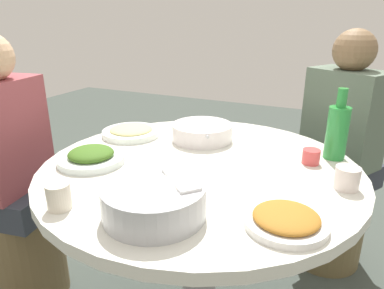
% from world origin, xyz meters
% --- Properties ---
extents(round_dining_table, '(1.12, 1.12, 0.76)m').
position_xyz_m(round_dining_table, '(0.00, 0.00, 0.62)').
color(round_dining_table, '#99999E').
rests_on(round_dining_table, ground).
extents(rice_bowl, '(0.27, 0.27, 0.10)m').
position_xyz_m(rice_bowl, '(-0.03, 0.36, 0.81)').
color(rice_bowl, '#B2B5BA').
rests_on(rice_bowl, round_dining_table).
extents(soup_bowl, '(0.25, 0.25, 0.07)m').
position_xyz_m(soup_bowl, '(0.10, -0.25, 0.79)').
color(soup_bowl, white).
rests_on(soup_bowl, round_dining_table).
extents(dish_stirfry, '(0.21, 0.21, 0.04)m').
position_xyz_m(dish_stirfry, '(-0.35, 0.26, 0.78)').
color(dish_stirfry, white).
rests_on(dish_stirfry, round_dining_table).
extents(dish_greens, '(0.24, 0.24, 0.06)m').
position_xyz_m(dish_greens, '(0.36, 0.15, 0.78)').
color(dish_greens, silver).
rests_on(dish_greens, round_dining_table).
extents(dish_noodles, '(0.25, 0.25, 0.04)m').
position_xyz_m(dish_noodles, '(0.40, -0.17, 0.78)').
color(dish_noodles, white).
rests_on(dish_noodles, round_dining_table).
extents(green_bottle, '(0.08, 0.08, 0.26)m').
position_xyz_m(green_bottle, '(-0.42, -0.27, 0.87)').
color(green_bottle, green).
rests_on(green_bottle, round_dining_table).
extents(tea_cup_near, '(0.07, 0.07, 0.07)m').
position_xyz_m(tea_cup_near, '(0.23, 0.44, 0.80)').
color(tea_cup_near, beige).
rests_on(tea_cup_near, round_dining_table).
extents(tea_cup_far, '(0.07, 0.07, 0.07)m').
position_xyz_m(tea_cup_far, '(-0.48, -0.02, 0.80)').
color(tea_cup_far, silver).
rests_on(tea_cup_far, round_dining_table).
extents(tea_cup_side, '(0.06, 0.06, 0.05)m').
position_xyz_m(tea_cup_side, '(-0.35, -0.18, 0.79)').
color(tea_cup_side, '#D04545').
rests_on(tea_cup_side, round_dining_table).
extents(stool_for_diner_left, '(0.36, 0.36, 0.44)m').
position_xyz_m(stool_for_diner_left, '(-0.43, -0.73, 0.22)').
color(stool_for_diner_left, brown).
rests_on(stool_for_diner_left, ground).
extents(diner_left, '(0.45, 0.46, 0.76)m').
position_xyz_m(diner_left, '(-0.43, -0.73, 0.76)').
color(diner_left, '#2D333D').
rests_on(diner_left, stool_for_diner_left).
extents(stool_for_diner_right, '(0.34, 0.34, 0.44)m').
position_xyz_m(stool_for_diner_right, '(0.82, 0.14, 0.22)').
color(stool_for_diner_right, brown).
rests_on(stool_for_diner_right, ground).
extents(diner_right, '(0.39, 0.37, 0.76)m').
position_xyz_m(diner_right, '(0.82, 0.14, 0.76)').
color(diner_right, '#2D333D').
rests_on(diner_right, stool_for_diner_right).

